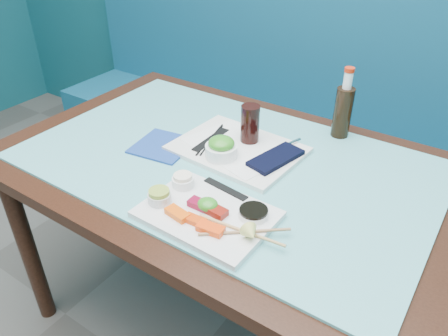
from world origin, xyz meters
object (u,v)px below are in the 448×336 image
Objects in this scene: booth_bench at (322,151)px; cola_glass at (250,124)px; serving_tray at (237,149)px; cola_bottle_body at (343,113)px; dining_table at (226,184)px; sashimi_plate at (207,214)px; seaweed_bowl at (221,151)px; blue_napkin at (163,146)px.

cola_glass is at bearing -88.97° from booth_bench.
cola_bottle_body is at bearing 54.77° from serving_tray.
cola_glass is at bearing 83.66° from dining_table.
sashimi_plate is 2.66× the size of cola_glass.
sashimi_plate reaches higher than dining_table.
sashimi_plate is at bearing -66.91° from serving_tray.
serving_tray is (0.00, -0.78, 0.39)m from booth_bench.
cola_bottle_body is at bearing -65.40° from booth_bench.
booth_bench is 0.95m from seaweed_bowl.
cola_bottle_body is (0.11, 0.59, 0.07)m from sashimi_plate.
cola_bottle_body is (0.23, 0.28, 0.08)m from serving_tray.
seaweed_bowl is at bearing -98.75° from cola_glass.
sashimi_plate is 1.89× the size of blue_napkin.
seaweed_bowl is (-0.01, -0.85, 0.42)m from booth_bench.
seaweed_bowl is 0.59× the size of cola_bottle_body.
blue_napkin is (-0.21, -0.05, 0.09)m from dining_table.
sashimi_plate is at bearing -63.26° from seaweed_bowl.
cola_glass is 0.71× the size of blue_napkin.
booth_bench is at bearing 90.00° from dining_table.
sashimi_plate is 0.61m from cola_bottle_body.
cola_bottle_body reaches higher than serving_tray.
blue_napkin is (-0.32, 0.21, -0.00)m from sashimi_plate.
booth_bench is at bearing 93.90° from serving_tray.
sashimi_plate is 0.38m from blue_napkin.
sashimi_plate is 0.86× the size of serving_tray.
seaweed_bowl is 0.80× the size of cola_glass.
dining_table is 14.34× the size of seaweed_bowl.
blue_napkin is at bearing -170.16° from seaweed_bowl.
booth_bench is 0.87m from serving_tray.
cola_bottle_body is 0.59m from blue_napkin.
booth_bench is 17.45× the size of blue_napkin.
cola_bottle_body is at bearing 80.40° from sashimi_plate.
blue_napkin reaches higher than dining_table.
booth_bench is 30.73× the size of seaweed_bowl.
sashimi_plate is at bearing -65.78° from dining_table.
cola_glass is 0.31m from cola_bottle_body.
cola_bottle_body reaches higher than blue_napkin.
booth_bench is 0.99m from blue_napkin.
seaweed_bowl reaches higher than serving_tray.
booth_bench is at bearing 97.23° from sashimi_plate.
booth_bench is at bearing 89.53° from seaweed_bowl.
cola_glass is (0.02, 0.13, 0.04)m from seaweed_bowl.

